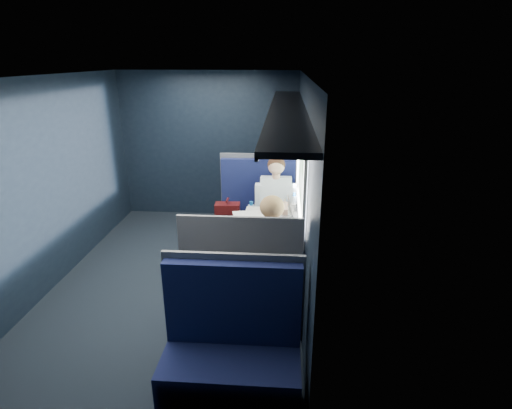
# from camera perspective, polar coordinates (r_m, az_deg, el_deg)

# --- Properties ---
(ground) EXTENTS (2.80, 4.20, 0.01)m
(ground) POSITION_cam_1_polar(r_m,az_deg,el_deg) (4.94, -10.63, -10.18)
(ground) COLOR black
(room_shell) EXTENTS (3.00, 4.40, 2.40)m
(room_shell) POSITION_cam_1_polar(r_m,az_deg,el_deg) (4.39, -11.58, 6.77)
(room_shell) COLOR black
(room_shell) RESTS_ON ground
(table) EXTENTS (0.62, 1.00, 0.74)m
(table) POSITION_cam_1_polar(r_m,az_deg,el_deg) (4.49, 1.69, -3.48)
(table) COLOR #54565E
(table) RESTS_ON ground
(seat_bay_near) EXTENTS (1.07, 0.62, 1.26)m
(seat_bay_near) POSITION_cam_1_polar(r_m,az_deg,el_deg) (5.39, -0.01, -2.08)
(seat_bay_near) COLOR #0D123B
(seat_bay_near) RESTS_ON ground
(seat_bay_far) EXTENTS (1.04, 0.62, 1.26)m
(seat_bay_far) POSITION_cam_1_polar(r_m,az_deg,el_deg) (3.85, -1.73, -12.05)
(seat_bay_far) COLOR #0D123B
(seat_bay_far) RESTS_ON ground
(seat_row_front) EXTENTS (1.04, 0.51, 1.16)m
(seat_row_front) POSITION_cam_1_polar(r_m,az_deg,el_deg) (6.26, 0.74, 1.03)
(seat_row_front) COLOR #0D123B
(seat_row_front) RESTS_ON ground
(seat_row_back) EXTENTS (1.04, 0.51, 1.16)m
(seat_row_back) POSITION_cam_1_polar(r_m,az_deg,el_deg) (3.11, -3.56, -21.16)
(seat_row_back) COLOR #0D123B
(seat_row_back) RESTS_ON ground
(man) EXTENTS (0.53, 0.56, 1.32)m
(man) POSITION_cam_1_polar(r_m,az_deg,el_deg) (5.12, 2.80, 0.20)
(man) COLOR black
(man) RESTS_ON ground
(woman) EXTENTS (0.53, 0.56, 1.32)m
(woman) POSITION_cam_1_polar(r_m,az_deg,el_deg) (3.82, 2.24, -6.86)
(woman) COLOR black
(woman) RESTS_ON ground
(papers) EXTENTS (0.66, 0.84, 0.01)m
(papers) POSITION_cam_1_polar(r_m,az_deg,el_deg) (4.45, 0.32, -2.58)
(papers) COLOR white
(papers) RESTS_ON table
(laptop) EXTENTS (0.29, 0.37, 0.27)m
(laptop) POSITION_cam_1_polar(r_m,az_deg,el_deg) (4.45, 4.12, -1.67)
(laptop) COLOR silver
(laptop) RESTS_ON table
(bottle_small) EXTENTS (0.07, 0.07, 0.22)m
(bottle_small) POSITION_cam_1_polar(r_m,az_deg,el_deg) (4.79, 5.48, 0.27)
(bottle_small) COLOR silver
(bottle_small) RESTS_ON table
(cup) EXTENTS (0.08, 0.08, 0.10)m
(cup) POSITION_cam_1_polar(r_m,az_deg,el_deg) (4.79, 5.35, -0.40)
(cup) COLOR white
(cup) RESTS_ON table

